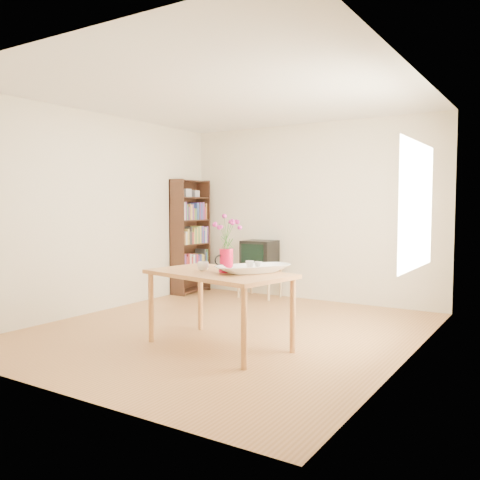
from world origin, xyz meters
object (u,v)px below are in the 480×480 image
Objects in this scene: bowl at (253,249)px; television at (260,254)px; pitcher at (226,261)px; mug at (203,266)px; table at (219,280)px.

bowl is 2.82m from television.
bowl is at bearing -63.94° from television.
mug is (-0.25, -0.04, -0.06)m from pitcher.
television is (-0.83, 2.58, -0.13)m from mug.
television is (-1.01, 2.57, -0.00)m from table.
bowl reaches higher than pitcher.
pitcher is 0.48× the size of bowl.
bowl reaches higher than television.
pitcher is 0.26m from mug.
mug is 0.24× the size of television.
table is 3.13× the size of bowl.
table is at bearing -161.78° from bowl.
pitcher is at bearing -69.46° from television.
table is 0.46m from bowl.
pitcher is at bearing -166.33° from mug.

